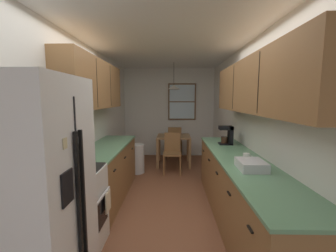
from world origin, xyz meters
name	(u,v)px	position (x,y,z in m)	size (l,w,h in m)	color
ground_plane	(167,191)	(0.00, 1.00, 0.00)	(12.00, 12.00, 0.00)	brown
wall_left	(90,122)	(-1.35, 1.00, 1.27)	(0.10, 9.00, 2.55)	white
wall_right	(244,122)	(1.35, 1.00, 1.27)	(0.10, 9.00, 2.55)	white
wall_back	(169,112)	(0.00, 3.65, 1.27)	(4.40, 0.10, 2.55)	white
ceiling_slab	(167,44)	(0.00, 1.00, 2.59)	(4.40, 9.00, 0.08)	white
refrigerator	(31,202)	(-0.94, -1.30, 0.92)	(0.75, 0.75, 1.84)	white
stove_range	(71,210)	(-0.99, -0.58, 0.47)	(0.66, 0.64, 1.10)	white
microwave_over_range	(54,100)	(-1.11, -0.58, 1.66)	(0.39, 0.59, 0.33)	black
counter_left	(107,172)	(-1.00, 0.75, 0.45)	(0.64, 2.02, 0.90)	olive
upper_cabinets_left	(94,85)	(-1.14, 0.70, 1.90)	(0.33, 2.10, 0.75)	olive
counter_right	(240,191)	(1.00, 0.00, 0.45)	(0.64, 3.16, 0.90)	olive
upper_cabinets_right	(257,85)	(1.14, -0.05, 1.84)	(0.33, 2.84, 0.67)	olive
dining_table	(174,141)	(0.13, 2.66, 0.62)	(0.83, 0.75, 0.75)	olive
dining_chair_near	(172,151)	(0.10, 2.07, 0.50)	(0.41, 0.41, 0.90)	olive
dining_chair_far	(175,141)	(0.17, 3.24, 0.50)	(0.42, 0.42, 0.90)	olive
pendant_light	(174,87)	(0.13, 2.66, 1.96)	(0.32, 0.32, 0.64)	black
back_window	(182,102)	(0.38, 3.58, 1.59)	(0.80, 0.05, 1.05)	brown
trash_bin	(137,159)	(-0.70, 2.01, 0.33)	(0.33, 0.33, 0.66)	silver
storage_canister	(91,151)	(-1.00, 0.06, 0.98)	(0.11, 0.11, 0.16)	#265999
dish_towel	(108,201)	(-0.64, -0.42, 0.50)	(0.02, 0.16, 0.24)	beige
coffee_maker	(227,135)	(1.04, 0.89, 1.06)	(0.22, 0.18, 0.31)	black
mug_by_coffeemaker	(246,157)	(1.02, -0.13, 0.95)	(0.12, 0.08, 0.10)	white
dish_rack	(251,165)	(0.97, -0.45, 0.95)	(0.28, 0.34, 0.10)	silver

